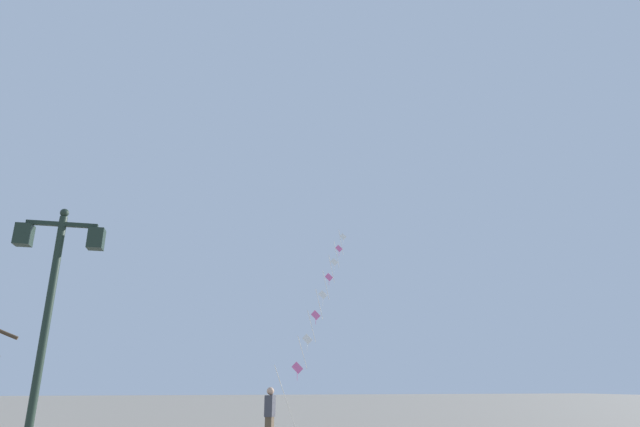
{
  "coord_description": "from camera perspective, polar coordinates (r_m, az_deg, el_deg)",
  "views": [
    {
      "loc": [
        -0.66,
        -0.32,
        1.78
      ],
      "look_at": [
        2.81,
        14.6,
        6.9
      ],
      "focal_mm": 28.84,
      "sensor_mm": 36.0,
      "label": 1
    }
  ],
  "objects": [
    {
      "name": "kite_flyer",
      "position": [
        16.42,
        -5.6,
        -21.44
      ],
      "size": [
        0.4,
        0.62,
        1.71
      ],
      "rotation": [
        0.0,
        0.0,
        1.15
      ],
      "color": "brown",
      "rests_on": "ground_plane"
    },
    {
      "name": "kite_train",
      "position": [
        25.13,
        0.26,
        -9.16
      ],
      "size": [
        6.24,
        13.13,
        10.88
      ],
      "color": "brown",
      "rests_on": "ground_plane"
    },
    {
      "name": "twin_lantern_lamp_post",
      "position": [
        10.67,
        -27.6,
        -7.36
      ],
      "size": [
        1.54,
        0.28,
        4.99
      ],
      "color": "#1E2D23",
      "rests_on": "ground_plane"
    }
  ]
}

